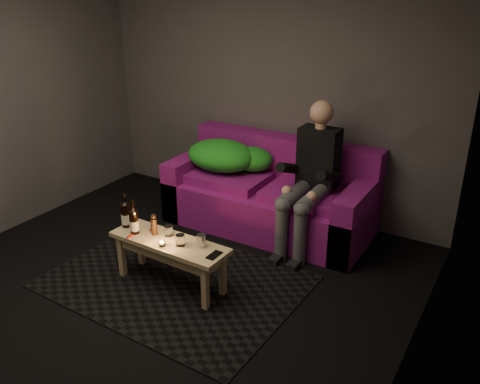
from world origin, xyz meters
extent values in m
plane|color=black|center=(0.00, 0.00, 0.00)|extent=(4.50, 4.50, 0.00)
plane|color=#4F4D50|center=(0.00, 2.25, 1.30)|extent=(4.00, 0.00, 4.00)
plane|color=#4F4D50|center=(2.00, 0.00, 1.30)|extent=(0.00, 4.50, 4.50)
cube|color=black|center=(0.08, 0.44, 0.00)|extent=(2.13, 1.58, 0.01)
cube|color=#781064|center=(0.28, 1.77, 0.22)|extent=(2.06, 0.93, 0.43)
cube|color=#781064|center=(0.28, 2.12, 0.66)|extent=(2.06, 0.23, 0.45)
cube|color=#781064|center=(-0.65, 1.77, 0.32)|extent=(0.21, 0.93, 0.64)
cube|color=#781064|center=(1.20, 1.77, 0.32)|extent=(0.21, 0.93, 0.64)
cube|color=#781064|center=(-0.16, 1.72, 0.47)|extent=(0.77, 0.62, 0.10)
cube|color=#781064|center=(0.71, 1.72, 0.47)|extent=(0.77, 0.62, 0.10)
ellipsoid|color=#1F8117|center=(-0.30, 1.77, 0.68)|extent=(0.74, 0.58, 0.31)
ellipsoid|color=#1F8117|center=(-0.01, 1.91, 0.65)|extent=(0.45, 0.37, 0.25)
ellipsoid|color=#1F8117|center=(-0.52, 1.89, 0.61)|extent=(0.33, 0.27, 0.16)
cube|color=black|center=(0.77, 1.82, 0.84)|extent=(0.37, 0.23, 0.57)
sphere|color=#DBA688|center=(0.77, 1.82, 1.27)|extent=(0.22, 0.22, 0.22)
cylinder|color=#484952|center=(0.67, 1.50, 0.55)|extent=(0.14, 0.52, 0.14)
cylinder|color=#484952|center=(0.86, 1.50, 0.55)|extent=(0.14, 0.52, 0.14)
cylinder|color=#484952|center=(0.67, 1.25, 0.26)|extent=(0.11, 0.11, 0.53)
cylinder|color=#484952|center=(0.86, 1.25, 0.26)|extent=(0.11, 0.11, 0.53)
cube|color=black|center=(0.67, 1.19, 0.03)|extent=(0.09, 0.23, 0.06)
cube|color=black|center=(0.86, 1.19, 0.03)|extent=(0.09, 0.23, 0.06)
cube|color=tan|center=(0.08, 0.39, 0.41)|extent=(1.05, 0.37, 0.04)
cube|color=tan|center=(0.08, 0.39, 0.34)|extent=(0.92, 0.29, 0.09)
cube|color=tan|center=(-0.37, 0.28, 0.19)|extent=(0.05, 0.05, 0.39)
cube|color=tan|center=(-0.36, 0.52, 0.19)|extent=(0.05, 0.05, 0.39)
cube|color=tan|center=(0.52, 0.25, 0.19)|extent=(0.05, 0.05, 0.39)
cube|color=tan|center=(0.53, 0.49, 0.19)|extent=(0.05, 0.05, 0.39)
cylinder|color=black|center=(-0.39, 0.40, 0.53)|extent=(0.08, 0.08, 0.21)
cylinder|color=white|center=(-0.39, 0.40, 0.50)|extent=(0.08, 0.08, 0.09)
cone|color=black|center=(-0.39, 0.40, 0.65)|extent=(0.08, 0.08, 0.03)
cylinder|color=black|center=(-0.39, 0.40, 0.68)|extent=(0.03, 0.03, 0.10)
cylinder|color=black|center=(-0.24, 0.34, 0.53)|extent=(0.07, 0.07, 0.21)
cylinder|color=white|center=(-0.24, 0.34, 0.50)|extent=(0.08, 0.08, 0.09)
cone|color=black|center=(-0.24, 0.34, 0.65)|extent=(0.07, 0.07, 0.03)
cylinder|color=black|center=(-0.24, 0.34, 0.68)|extent=(0.03, 0.03, 0.10)
cylinder|color=silver|center=(-0.13, 0.43, 0.47)|extent=(0.04, 0.04, 0.08)
cylinder|color=black|center=(-0.09, 0.41, 0.50)|extent=(0.06, 0.06, 0.14)
cylinder|color=white|center=(0.03, 0.45, 0.47)|extent=(0.07, 0.07, 0.09)
cylinder|color=white|center=(0.09, 0.29, 0.45)|extent=(0.06, 0.06, 0.04)
sphere|color=orange|center=(0.09, 0.29, 0.46)|extent=(0.02, 0.02, 0.02)
cylinder|color=white|center=(0.21, 0.37, 0.47)|extent=(0.09, 0.09, 0.09)
cylinder|color=#B9BBC0|center=(0.37, 0.44, 0.48)|extent=(0.10, 0.10, 0.10)
cube|color=black|center=(0.53, 0.37, 0.43)|extent=(0.07, 0.15, 0.01)
cube|color=red|center=(-0.24, 0.27, 0.43)|extent=(0.02, 0.07, 0.01)
camera|label=1|loc=(2.45, -2.45, 2.41)|focal=38.00mm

